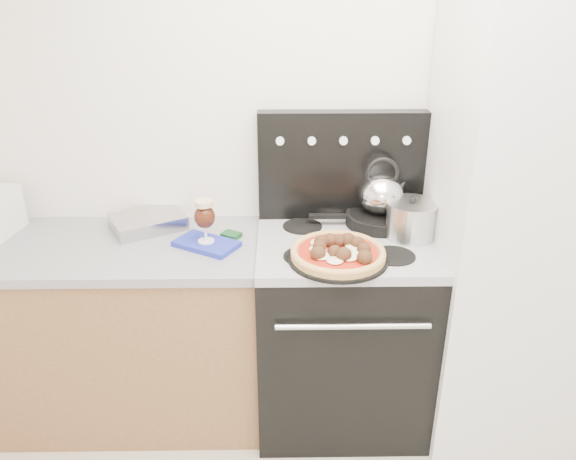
{
  "coord_description": "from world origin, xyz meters",
  "views": [
    {
      "loc": [
        -0.2,
        -1.01,
        1.97
      ],
      "look_at": [
        -0.17,
        1.05,
        1.03
      ],
      "focal_mm": 35.0,
      "sensor_mm": 36.0,
      "label": 1
    }
  ],
  "objects_px": {
    "skillet": "(379,219)",
    "stove_body": "(341,333)",
    "pizza_pan": "(338,258)",
    "beer_glass": "(205,221)",
    "base_cabinet": "(106,334)",
    "pizza": "(338,251)",
    "fridge": "(510,236)",
    "tea_kettle": "(381,191)",
    "stock_pot": "(411,221)",
    "oven_mitt": "(206,244)"
  },
  "relations": [
    {
      "from": "beer_glass",
      "to": "pizza",
      "type": "height_order",
      "value": "beer_glass"
    },
    {
      "from": "stove_body",
      "to": "oven_mitt",
      "type": "xyz_separation_m",
      "value": [
        -0.6,
        -0.01,
        0.47
      ]
    },
    {
      "from": "oven_mitt",
      "to": "skillet",
      "type": "height_order",
      "value": "skillet"
    },
    {
      "from": "pizza",
      "to": "beer_glass",
      "type": "bearing_deg",
      "value": 162.59
    },
    {
      "from": "skillet",
      "to": "fridge",
      "type": "bearing_deg",
      "value": -20.35
    },
    {
      "from": "fridge",
      "to": "pizza_pan",
      "type": "height_order",
      "value": "fridge"
    },
    {
      "from": "beer_glass",
      "to": "pizza",
      "type": "xyz_separation_m",
      "value": [
        0.55,
        -0.17,
        -0.06
      ]
    },
    {
      "from": "fridge",
      "to": "beer_glass",
      "type": "bearing_deg",
      "value": 179.13
    },
    {
      "from": "oven_mitt",
      "to": "pizza_pan",
      "type": "distance_m",
      "value": 0.58
    },
    {
      "from": "tea_kettle",
      "to": "stock_pot",
      "type": "height_order",
      "value": "tea_kettle"
    },
    {
      "from": "stove_body",
      "to": "tea_kettle",
      "type": "relative_size",
      "value": 3.96
    },
    {
      "from": "oven_mitt",
      "to": "tea_kettle",
      "type": "bearing_deg",
      "value": 12.83
    },
    {
      "from": "pizza_pan",
      "to": "skillet",
      "type": "height_order",
      "value": "skillet"
    },
    {
      "from": "skillet",
      "to": "stove_body",
      "type": "bearing_deg",
      "value": -135.33
    },
    {
      "from": "stove_body",
      "to": "skillet",
      "type": "height_order",
      "value": "skillet"
    },
    {
      "from": "oven_mitt",
      "to": "stock_pot",
      "type": "relative_size",
      "value": 1.27
    },
    {
      "from": "base_cabinet",
      "to": "oven_mitt",
      "type": "height_order",
      "value": "oven_mitt"
    },
    {
      "from": "oven_mitt",
      "to": "pizza_pan",
      "type": "bearing_deg",
      "value": -17.41
    },
    {
      "from": "base_cabinet",
      "to": "pizza",
      "type": "bearing_deg",
      "value": -10.87
    },
    {
      "from": "base_cabinet",
      "to": "fridge",
      "type": "distance_m",
      "value": 1.88
    },
    {
      "from": "oven_mitt",
      "to": "base_cabinet",
      "type": "bearing_deg",
      "value": 176.57
    },
    {
      "from": "stove_body",
      "to": "stock_pot",
      "type": "xyz_separation_m",
      "value": [
        0.28,
        0.03,
        0.56
      ]
    },
    {
      "from": "pizza_pan",
      "to": "tea_kettle",
      "type": "bearing_deg",
      "value": 57.42
    },
    {
      "from": "pizza",
      "to": "fridge",
      "type": "bearing_deg",
      "value": 11.51
    },
    {
      "from": "pizza",
      "to": "skillet",
      "type": "xyz_separation_m",
      "value": [
        0.22,
        0.35,
        -0.01
      ]
    },
    {
      "from": "skillet",
      "to": "stock_pot",
      "type": "relative_size",
      "value": 1.45
    },
    {
      "from": "beer_glass",
      "to": "base_cabinet",
      "type": "bearing_deg",
      "value": 176.57
    },
    {
      "from": "fridge",
      "to": "pizza",
      "type": "relative_size",
      "value": 5.01
    },
    {
      "from": "pizza_pan",
      "to": "skillet",
      "type": "bearing_deg",
      "value": 57.42
    },
    {
      "from": "beer_glass",
      "to": "stove_body",
      "type": "bearing_deg",
      "value": 0.51
    },
    {
      "from": "stock_pot",
      "to": "skillet",
      "type": "bearing_deg",
      "value": 129.13
    },
    {
      "from": "fridge",
      "to": "pizza_pan",
      "type": "xyz_separation_m",
      "value": [
        -0.75,
        -0.15,
        -0.02
      ]
    },
    {
      "from": "stove_body",
      "to": "pizza_pan",
      "type": "bearing_deg",
      "value": -105.71
    },
    {
      "from": "stove_body",
      "to": "oven_mitt",
      "type": "bearing_deg",
      "value": -179.49
    },
    {
      "from": "base_cabinet",
      "to": "beer_glass",
      "type": "relative_size",
      "value": 7.53
    },
    {
      "from": "fridge",
      "to": "skillet",
      "type": "distance_m",
      "value": 0.56
    },
    {
      "from": "stove_body",
      "to": "stock_pot",
      "type": "bearing_deg",
      "value": 6.72
    },
    {
      "from": "beer_glass",
      "to": "oven_mitt",
      "type": "bearing_deg",
      "value": 0.0
    },
    {
      "from": "base_cabinet",
      "to": "pizza_pan",
      "type": "distance_m",
      "value": 1.18
    },
    {
      "from": "base_cabinet",
      "to": "pizza",
      "type": "height_order",
      "value": "pizza"
    },
    {
      "from": "stove_body",
      "to": "stock_pot",
      "type": "height_order",
      "value": "stock_pot"
    },
    {
      "from": "stove_body",
      "to": "pizza_pan",
      "type": "relative_size",
      "value": 2.18
    },
    {
      "from": "fridge",
      "to": "tea_kettle",
      "type": "height_order",
      "value": "fridge"
    },
    {
      "from": "oven_mitt",
      "to": "pizza",
      "type": "distance_m",
      "value": 0.58
    },
    {
      "from": "skillet",
      "to": "pizza",
      "type": "bearing_deg",
      "value": -122.58
    },
    {
      "from": "base_cabinet",
      "to": "oven_mitt",
      "type": "bearing_deg",
      "value": -3.43
    },
    {
      "from": "pizza_pan",
      "to": "skillet",
      "type": "relative_size",
      "value": 1.32
    },
    {
      "from": "fridge",
      "to": "tea_kettle",
      "type": "xyz_separation_m",
      "value": [
        -0.53,
        0.2,
        0.14
      ]
    },
    {
      "from": "stove_body",
      "to": "pizza_pan",
      "type": "height_order",
      "value": "pizza_pan"
    },
    {
      "from": "pizza_pan",
      "to": "pizza",
      "type": "distance_m",
      "value": 0.03
    }
  ]
}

